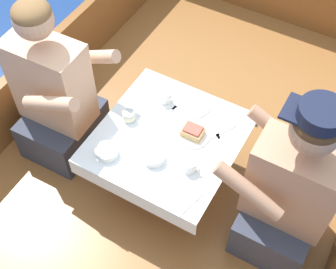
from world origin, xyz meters
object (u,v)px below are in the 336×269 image
person_port (56,97)px  sandwich (193,131)px  coffee_cup_port (189,165)px  tin_can (129,116)px  person_starboard (288,194)px  coffee_cup_starboard (166,97)px

person_port → sandwich: person_port is taller
coffee_cup_port → tin_can: coffee_cup_port is taller
person_port → person_starboard: 1.31m
person_port → person_starboard: (1.31, 0.05, -0.00)m
person_starboard → coffee_cup_port: bearing=11.6°
sandwich → coffee_cup_port: coffee_cup_port is taller
sandwich → tin_can: bearing=-167.9°
sandwich → coffee_cup_port: bearing=-66.6°
person_starboard → tin_can: bearing=-1.5°
person_port → sandwich: (0.76, 0.15, 0.01)m
person_starboard → coffee_cup_port: person_starboard is taller
person_port → coffee_cup_starboard: person_port is taller
tin_can → coffee_cup_starboard: bearing=63.4°
person_starboard → sandwich: size_ratio=9.27×
person_port → person_starboard: size_ratio=1.00×
person_port → coffee_cup_port: size_ratio=10.41×
coffee_cup_starboard → sandwich: bearing=-29.5°
coffee_cup_port → tin_can: (-0.42, 0.12, -0.01)m
person_port → coffee_cup_starboard: 0.59m
sandwich → person_port: bearing=-168.9°
person_starboard → coffee_cup_starboard: 0.82m
coffee_cup_port → tin_can: bearing=164.1°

